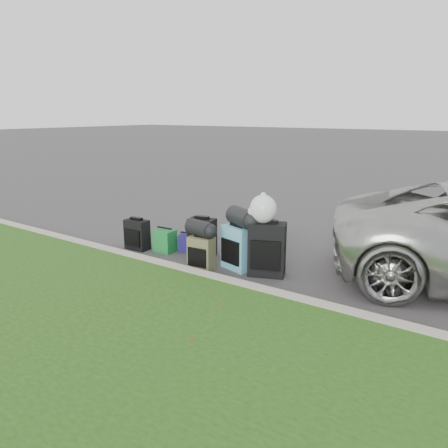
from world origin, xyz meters
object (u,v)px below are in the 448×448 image
Objects in this scene: suitcase_large_black_left at (202,237)px; suitcase_teal at (238,248)px; suitcase_olive at (201,253)px; suitcase_large_black_right at (267,249)px; suitcase_small_black at (137,235)px; tote_navy at (188,243)px; tote_green at (165,241)px.

suitcase_teal is at bearing -26.67° from suitcase_large_black_left.
suitcase_olive is 1.03m from suitcase_large_black_right.
suitcase_teal is at bearing 1.82° from suitcase_small_black.
suitcase_small_black is at bearing -173.84° from tote_navy.
suitcase_teal is at bearing 33.50° from suitcase_olive.
suitcase_large_black_right is 2.69× the size of tote_navy.
suitcase_teal is (0.43, 0.36, 0.08)m from suitcase_olive.
suitcase_large_black_left is 0.87m from suitcase_teal.
tote_green is at bearing 16.39° from suitcase_small_black.
tote_green is at bearing -177.36° from suitcase_large_black_left.
suitcase_small_black is at bearing -160.59° from suitcase_teal.
suitcase_large_black_right is (2.54, 0.20, 0.14)m from suitcase_small_black.
suitcase_large_black_left is 0.70m from suitcase_olive.
tote_green is at bearing -165.61° from suitcase_teal.
suitcase_small_black is 2.04m from suitcase_teal.
suitcase_teal reaches higher than tote_navy.
tote_navy is at bearing 35.12° from tote_green.
suitcase_small_black is at bearing 163.27° from suitcase_large_black_right.
tote_green is (0.50, 0.18, -0.07)m from suitcase_small_black.
suitcase_small_black is 1.61m from suitcase_olive.
suitcase_large_black_left is at bearing 13.30° from tote_green.
suitcase_large_black_right is at bearing 15.85° from suitcase_olive.
suitcase_olive is at bearing -125.74° from suitcase_teal.
tote_green is at bearing 159.39° from suitcase_large_black_right.
suitcase_olive reaches higher than tote_green.
tote_navy is (-1.73, 0.22, -0.25)m from suitcase_large_black_right.
suitcase_large_black_right reaches higher than suitcase_small_black.
suitcase_olive is 1.16m from tote_green.
suitcase_large_black_right is at bearing -28.62° from tote_navy.
suitcase_large_black_right is at bearing 16.99° from suitcase_teal.
suitcase_small_black is 1.01× the size of suitcase_olive.
tote_green reaches higher than tote_navy.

